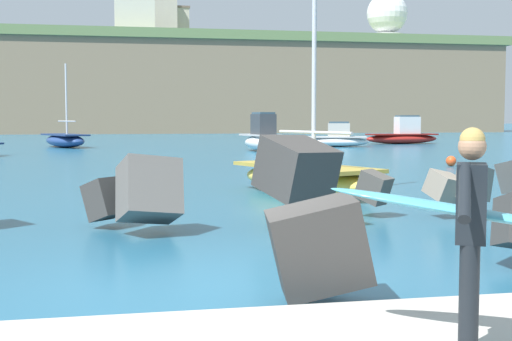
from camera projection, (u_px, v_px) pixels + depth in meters
name	position (u px, v px, depth m)	size (l,w,h in m)	color
ground_plane	(195.00, 289.00, 8.58)	(400.00, 400.00, 0.00)	#235B7A
breakwater_jetty	(206.00, 184.00, 11.04)	(30.55, 7.62, 2.72)	gray
surfer_with_board	(466.00, 222.00, 5.49)	(2.02, 1.54, 1.78)	black
boat_near_left	(265.00, 139.00, 42.71)	(2.75, 5.39, 2.39)	white
boat_near_centre	(334.00, 139.00, 49.61)	(5.31, 3.08, 1.78)	white
boat_near_right	(65.00, 140.00, 48.68)	(3.90, 5.69, 5.74)	navy
boat_mid_centre	(305.00, 177.00, 19.06)	(3.54, 5.52, 7.45)	#EAC64C
boat_far_centre	(403.00, 135.00, 55.10)	(6.13, 2.15, 2.24)	maroon
mooring_buoy_inner	(451.00, 161.00, 30.09)	(0.44, 0.44, 0.44)	#E54C1E
headland_bluff	(223.00, 87.00, 106.90)	(74.77, 35.78, 13.14)	#847056
radar_dome	(387.00, 18.00, 110.77)	(6.36, 6.36, 8.39)	silver
station_building_west	(134.00, 14.00, 94.25)	(5.38, 7.63, 5.49)	beige
station_building_central	(171.00, 26.00, 107.12)	(5.43, 4.83, 5.56)	#B2ADA3
station_building_east	(157.00, 20.00, 104.56)	(5.94, 5.62, 6.66)	#B2ADA3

